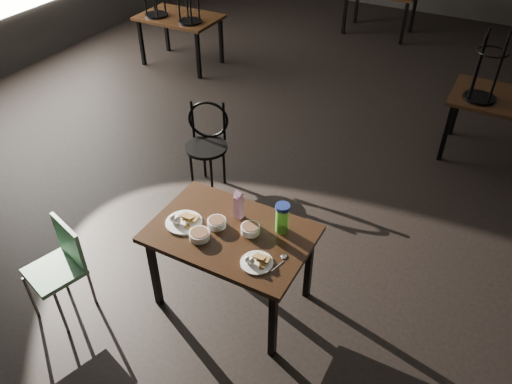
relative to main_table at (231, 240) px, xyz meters
The scene contains 13 objects.
main_table is the anchor object (origin of this frame).
plate_left 0.39m from the main_table, 166.46° to the right, with size 0.28×0.28×0.09m.
plate_right 0.39m from the main_table, 31.30° to the right, with size 0.23×0.23×0.07m.
bowl_near 0.17m from the main_table, behind, with size 0.14×0.14×0.06m.
bowl_far 0.18m from the main_table, 27.16° to the left, with size 0.14×0.14×0.06m.
bowl_big 0.26m from the main_table, 136.16° to the right, with size 0.15×0.15×0.05m.
juice_carton 0.27m from the main_table, 99.10° to the left, with size 0.07×0.07×0.24m.
water_bottle 0.43m from the main_table, 30.69° to the left, with size 0.14×0.14×0.24m.
spoon 0.47m from the main_table, ahead, with size 0.05×0.20×0.01m.
bentwood_chair 1.66m from the main_table, 128.95° to the left, with size 0.49×0.48×0.91m.
school_chair 1.32m from the main_table, 149.16° to the right, with size 0.47×0.47×0.82m.
bg_table_left 4.81m from the main_table, 129.84° to the left, with size 1.20×0.80×1.48m.
bg_table_right 3.56m from the main_table, 63.48° to the left, with size 1.20×0.80×1.48m.
Camera 1 is at (1.65, -4.32, 3.26)m, focal length 35.00 mm.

